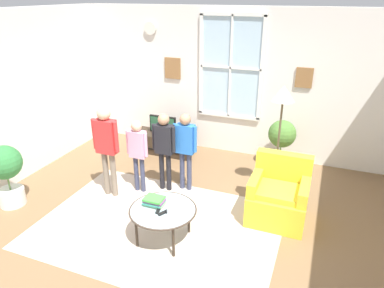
{
  "coord_description": "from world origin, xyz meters",
  "views": [
    {
      "loc": [
        1.68,
        -3.56,
        2.9
      ],
      "look_at": [
        0.11,
        0.45,
        1.04
      ],
      "focal_mm": 33.08,
      "sensor_mm": 36.0,
      "label": 1
    }
  ],
  "objects": [
    {
      "name": "potted_plant_by_window",
      "position": [
        1.06,
        2.29,
        0.57
      ],
      "size": [
        0.48,
        0.48,
        0.88
      ],
      "color": "silver",
      "rests_on": "ground_plane"
    },
    {
      "name": "remote_near_cup",
      "position": [
        0.05,
        -0.36,
        0.46
      ],
      "size": [
        0.1,
        0.14,
        0.02
      ],
      "primitive_type": "cube",
      "rotation": [
        0.0,
        0.0,
        -0.48
      ],
      "color": "black",
      "rests_on": "coffee_table"
    },
    {
      "name": "cup",
      "position": [
        0.13,
        -0.34,
        0.5
      ],
      "size": [
        0.07,
        0.07,
        0.11
      ],
      "primitive_type": "cylinder",
      "color": "white",
      "rests_on": "coffee_table"
    },
    {
      "name": "coffee_table",
      "position": [
        0.01,
        -0.28,
        0.42
      ],
      "size": [
        0.84,
        0.84,
        0.45
      ],
      "color": "#99B2B7",
      "rests_on": "ground_plane"
    },
    {
      "name": "remote_near_books",
      "position": [
        -0.02,
        -0.34,
        0.46
      ],
      "size": [
        0.07,
        0.14,
        0.02
      ],
      "primitive_type": "cube",
      "rotation": [
        0.0,
        0.0,
        0.19
      ],
      "color": "black",
      "rests_on": "coffee_table"
    },
    {
      "name": "television",
      "position": [
        -1.15,
        2.13,
        0.57
      ],
      "size": [
        0.53,
        0.08,
        0.36
      ],
      "color": "#4C4C4C",
      "rests_on": "tv_stand"
    },
    {
      "name": "tv_stand",
      "position": [
        -1.15,
        2.13,
        0.19
      ],
      "size": [
        1.16,
        0.47,
        0.38
      ],
      "color": "#2D2319",
      "rests_on": "ground_plane"
    },
    {
      "name": "ground_plane",
      "position": [
        0.0,
        0.0,
        -0.01
      ],
      "size": [
        6.34,
        5.89,
        0.02
      ],
      "primitive_type": "cube",
      "color": "brown"
    },
    {
      "name": "armchair",
      "position": [
        1.27,
        0.72,
        0.33
      ],
      "size": [
        0.76,
        0.74,
        0.87
      ],
      "color": "yellow",
      "rests_on": "ground_plane"
    },
    {
      "name": "floor_lamp",
      "position": [
        1.12,
        1.36,
        1.43
      ],
      "size": [
        0.32,
        0.32,
        1.71
      ],
      "color": "black",
      "rests_on": "ground_plane"
    },
    {
      "name": "book_stack",
      "position": [
        -0.13,
        -0.23,
        0.5
      ],
      "size": [
        0.26,
        0.2,
        0.1
      ],
      "color": "#90BB7B",
      "rests_on": "coffee_table"
    },
    {
      "name": "person_black_shirt",
      "position": [
        -0.5,
        0.85,
        0.79
      ],
      "size": [
        0.38,
        0.17,
        1.26
      ],
      "color": "black",
      "rests_on": "ground_plane"
    },
    {
      "name": "back_wall",
      "position": [
        -0.0,
        2.7,
        1.35
      ],
      "size": [
        5.74,
        0.17,
        2.68
      ],
      "color": "silver",
      "rests_on": "ground_plane"
    },
    {
      "name": "person_blue_shirt",
      "position": [
        -0.21,
        0.98,
        0.79
      ],
      "size": [
        0.38,
        0.17,
        1.26
      ],
      "color": "#333851",
      "rests_on": "ground_plane"
    },
    {
      "name": "area_rug",
      "position": [
        -0.18,
        -0.06,
        0.0
      ],
      "size": [
        3.16,
        2.25,
        0.01
      ],
      "primitive_type": "cube",
      "color": "#C6B29E",
      "rests_on": "ground_plane"
    },
    {
      "name": "person_red_shirt",
      "position": [
        -1.21,
        0.4,
        0.89
      ],
      "size": [
        0.43,
        0.19,
        1.42
      ],
      "color": "#726656",
      "rests_on": "ground_plane"
    },
    {
      "name": "potted_plant_corner",
      "position": [
        -2.42,
        -0.37,
        0.56
      ],
      "size": [
        0.49,
        0.49,
        0.93
      ],
      "color": "silver",
      "rests_on": "ground_plane"
    },
    {
      "name": "person_pink_shirt",
      "position": [
        -0.85,
        0.66,
        0.73
      ],
      "size": [
        0.35,
        0.16,
        1.17
      ],
      "color": "#333851",
      "rests_on": "ground_plane"
    }
  ]
}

